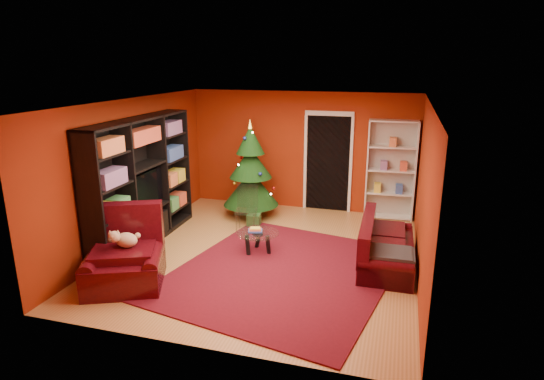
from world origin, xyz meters
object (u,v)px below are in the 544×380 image
(media_unit, at_px, (142,182))
(sofa, at_px, (387,242))
(rug, at_px, (283,272))
(christmas_tree, at_px, (251,170))
(gift_box_green, at_px, (254,220))
(coffee_table, at_px, (258,242))
(white_bookshelf, at_px, (391,170))
(dog, at_px, (126,240))
(gift_box_red, at_px, (265,202))
(acrylic_chair, at_px, (246,211))
(armchair, at_px, (124,256))

(media_unit, distance_m, sofa, 4.37)
(rug, xyz_separation_m, christmas_tree, (-1.36, 2.48, 1.00))
(christmas_tree, height_order, gift_box_green, christmas_tree)
(sofa, bearing_deg, media_unit, 92.17)
(media_unit, xyz_separation_m, coffee_table, (2.13, 0.11, -0.95))
(white_bookshelf, xyz_separation_m, dog, (-3.61, -4.13, -0.34))
(gift_box_red, bearing_deg, christmas_tree, -96.49)
(media_unit, height_order, christmas_tree, media_unit)
(white_bookshelf, bearing_deg, gift_box_red, 176.78)
(christmas_tree, relative_size, white_bookshelf, 0.98)
(media_unit, height_order, acrylic_chair, media_unit)
(rug, height_order, dog, dog)
(gift_box_green, bearing_deg, dog, -110.03)
(rug, height_order, sofa, sofa)
(media_unit, bearing_deg, white_bookshelf, 31.19)
(christmas_tree, height_order, sofa, christmas_tree)
(white_bookshelf, bearing_deg, dog, -133.98)
(gift_box_red, distance_m, armchair, 4.32)
(dog, height_order, coffee_table, dog)
(dog, bearing_deg, armchair, -135.00)
(gift_box_green, relative_size, white_bookshelf, 0.12)
(rug, height_order, white_bookshelf, white_bookshelf)
(white_bookshelf, bearing_deg, sofa, -91.01)
(gift_box_red, relative_size, dog, 0.54)
(christmas_tree, height_order, gift_box_red, christmas_tree)
(rug, bearing_deg, gift_box_green, 120.31)
(gift_box_green, distance_m, gift_box_red, 1.33)
(armchair, height_order, acrylic_chair, armchair)
(rug, xyz_separation_m, dog, (-2.13, -0.95, 0.68))
(armchair, bearing_deg, media_unit, 87.25)
(armchair, height_order, dog, armchair)
(media_unit, relative_size, coffee_table, 4.02)
(gift_box_green, relative_size, armchair, 0.22)
(armchair, distance_m, acrylic_chair, 2.79)
(dog, xyz_separation_m, acrylic_chair, (0.98, 2.53, -0.28))
(gift_box_green, bearing_deg, armchair, -110.07)
(gift_box_green, relative_size, dog, 0.64)
(media_unit, bearing_deg, gift_box_red, 60.30)
(sofa, bearing_deg, armchair, 114.76)
(armchair, distance_m, sofa, 4.12)
(gift_box_red, xyz_separation_m, dog, (-0.86, -4.15, 0.58))
(gift_box_green, relative_size, acrylic_chair, 0.31)
(coffee_table, xyz_separation_m, acrylic_chair, (-0.54, 0.94, 0.21))
(christmas_tree, bearing_deg, coffee_table, -67.95)
(media_unit, distance_m, armchair, 1.79)
(white_bookshelf, relative_size, acrylic_chair, 2.61)
(gift_box_red, height_order, white_bookshelf, white_bookshelf)
(dog, bearing_deg, acrylic_chair, 45.52)
(rug, distance_m, dog, 2.43)
(gift_box_red, bearing_deg, acrylic_chair, -85.62)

